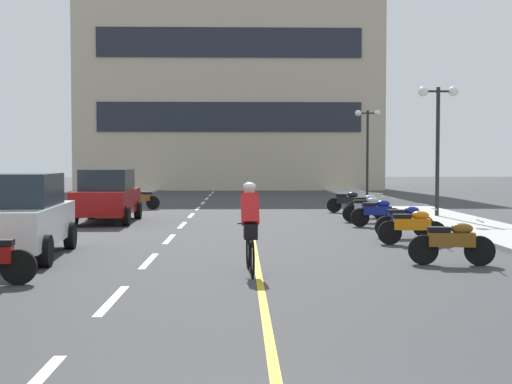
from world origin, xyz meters
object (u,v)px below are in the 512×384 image
object	(u,v)px
parked_car_near	(18,216)
street_lamp_far	(368,133)
motorcycle_7	(368,209)
motorcycle_8	(366,205)
street_lamp_mid	(438,120)
motorcycle_5	(405,220)
motorcycle_6	(377,212)
cyclist_rider	(250,226)
motorcycle_3	(452,242)
motorcycle_4	(413,226)
motorcycle_9	(348,201)
motorcycle_10	(141,199)
parked_car_mid	(107,196)

from	to	relation	value
parked_car_near	street_lamp_far	bearing A→B (deg)	63.02
motorcycle_7	motorcycle_8	size ratio (longest dim) A/B	1.04
street_lamp_mid	motorcycle_8	xyz separation A→B (m)	(-2.51, 0.54, -3.12)
motorcycle_5	motorcycle_6	size ratio (longest dim) A/B	0.99
cyclist_rider	street_lamp_far	bearing A→B (deg)	74.65
street_lamp_far	motorcycle_3	bearing A→B (deg)	-96.91
motorcycle_4	motorcycle_9	bearing A→B (deg)	89.45
motorcycle_5	motorcycle_9	bearing A→B (deg)	90.73
motorcycle_6	motorcycle_9	size ratio (longest dim) A/B	1.01
motorcycle_3	motorcycle_6	bearing A→B (deg)	88.94
street_lamp_mid	motorcycle_6	size ratio (longest dim) A/B	2.76
parked_car_near	motorcycle_7	xyz separation A→B (m)	(9.16, 8.35, -0.44)
motorcycle_5	motorcycle_10	size ratio (longest dim) A/B	1.01
parked_car_mid	cyclist_rider	xyz separation A→B (m)	(4.76, -10.76, -0.03)
parked_car_mid	cyclist_rider	world-z (taller)	parked_car_mid
street_lamp_far	motorcycle_4	bearing A→B (deg)	-97.80
motorcycle_6	motorcycle_8	xyz separation A→B (m)	(0.27, 3.45, 0.00)
street_lamp_mid	motorcycle_10	world-z (taller)	street_lamp_mid
parked_car_mid	motorcycle_9	distance (m)	9.89
motorcycle_10	cyclist_rider	size ratio (longest dim) A/B	0.95
motorcycle_4	motorcycle_7	bearing A→B (deg)	89.35
motorcycle_10	cyclist_rider	distance (m)	17.69
motorcycle_5	parked_car_near	bearing A→B (deg)	-158.40
motorcycle_3	motorcycle_7	bearing A→B (deg)	89.20
parked_car_mid	motorcycle_5	size ratio (longest dim) A/B	2.49
motorcycle_9	motorcycle_10	size ratio (longest dim) A/B	1.01
motorcycle_3	motorcycle_8	world-z (taller)	same
motorcycle_3	motorcycle_9	bearing A→B (deg)	89.32
street_lamp_far	motorcycle_8	size ratio (longest dim) A/B	3.01
motorcycle_3	motorcycle_9	world-z (taller)	same
cyclist_rider	motorcycle_10	bearing A→B (deg)	104.96
parked_car_mid	motorcycle_8	xyz separation A→B (m)	(9.24, 1.58, -0.44)
motorcycle_7	motorcycle_8	world-z (taller)	same
motorcycle_6	motorcycle_4	bearing A→B (deg)	-91.02
street_lamp_far	parked_car_near	bearing A→B (deg)	-116.98
street_lamp_far	parked_car_mid	world-z (taller)	street_lamp_far
motorcycle_7	motorcycle_9	world-z (taller)	same
street_lamp_far	motorcycle_10	world-z (taller)	street_lamp_far
parked_car_near	motorcycle_9	size ratio (longest dim) A/B	2.55
motorcycle_5	parked_car_mid	bearing A→B (deg)	151.38
parked_car_mid	motorcycle_10	xyz separation A→B (m)	(0.20, 6.32, -0.44)
motorcycle_3	motorcycle_10	xyz separation A→B (m)	(-8.62, 16.25, 0.00)
motorcycle_4	motorcycle_6	distance (m)	4.72
motorcycle_4	motorcycle_9	size ratio (longest dim) A/B	1.01
street_lamp_mid	motorcycle_9	bearing A→B (deg)	131.96
parked_car_mid	motorcycle_3	distance (m)	13.28
motorcycle_9	motorcycle_3	bearing A→B (deg)	-90.68
motorcycle_6	parked_car_near	bearing A→B (deg)	-143.55
parked_car_mid	cyclist_rider	size ratio (longest dim) A/B	2.39
motorcycle_10	motorcycle_4	bearing A→B (deg)	-56.09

